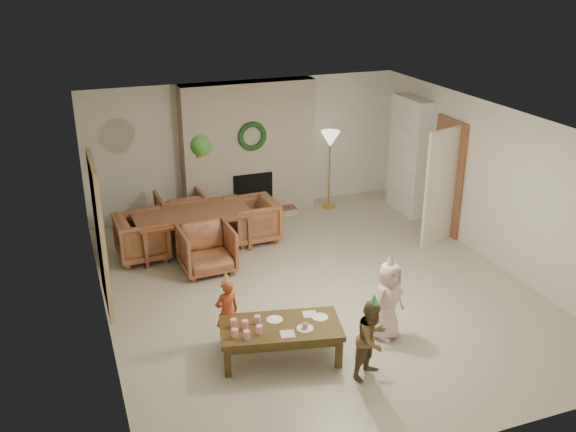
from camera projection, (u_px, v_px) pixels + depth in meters
name	position (u px, v px, depth m)	size (l,w,h in m)	color
floor	(316.00, 288.00, 9.43)	(7.00, 7.00, 0.00)	#B7B29E
ceiling	(319.00, 123.00, 8.49)	(7.00, 7.00, 0.00)	white
wall_back	(246.00, 146.00, 12.00)	(7.00, 7.00, 0.00)	silver
wall_front	(464.00, 339.00, 5.92)	(7.00, 7.00, 0.00)	silver
wall_left	(98.00, 241.00, 7.99)	(7.00, 7.00, 0.00)	silver
wall_right	(494.00, 185.00, 9.93)	(7.00, 7.00, 0.00)	silver
fireplace_mass	(249.00, 149.00, 11.83)	(2.50, 0.40, 2.50)	#512C15
fireplace_hearth	(256.00, 215.00, 11.97)	(1.60, 0.30, 0.12)	#5A2018
fireplace_firebox	(253.00, 192.00, 11.97)	(0.75, 0.12, 0.75)	black
fireplace_wreath	(252.00, 136.00, 11.52)	(0.54, 0.54, 0.10)	#173E1B
floor_lamp_base	(329.00, 206.00, 12.52)	(0.28, 0.28, 0.03)	gold
floor_lamp_post	(329.00, 172.00, 12.26)	(0.03, 0.03, 1.37)	gold
floor_lamp_shade	(330.00, 139.00, 12.01)	(0.37, 0.37, 0.31)	beige
bookshelf_carcass	(409.00, 156.00, 11.93)	(0.30, 1.00, 2.20)	white
bookshelf_shelf_a	(406.00, 189.00, 12.17)	(0.30, 0.92, 0.03)	white
bookshelf_shelf_b	(407.00, 169.00, 12.02)	(0.30, 0.92, 0.03)	white
bookshelf_shelf_c	(409.00, 148.00, 11.87)	(0.30, 0.92, 0.03)	white
bookshelf_shelf_d	(410.00, 127.00, 11.72)	(0.30, 0.92, 0.03)	white
books_row_lower	(410.00, 184.00, 11.98)	(0.20, 0.40, 0.24)	maroon
books_row_mid	(406.00, 161.00, 12.01)	(0.20, 0.44, 0.24)	#22597D
books_row_upper	(411.00, 143.00, 11.73)	(0.20, 0.36, 0.22)	#C57A2A
door_frame	(447.00, 177.00, 11.05)	(0.05, 0.86, 2.04)	brown
door_leaf	(441.00, 187.00, 10.60)	(0.05, 0.80, 2.00)	beige
curtain_panel	(100.00, 234.00, 8.18)	(0.06, 1.20, 2.00)	beige
dining_table	(193.00, 231.00, 10.56)	(1.90, 1.06, 0.67)	brown
dining_chair_near	(207.00, 249.00, 9.83)	(0.79, 0.81, 0.74)	brown
dining_chair_far	(181.00, 212.00, 11.26)	(0.79, 0.81, 0.74)	brown
dining_chair_left	(142.00, 237.00, 10.25)	(0.79, 0.81, 0.74)	brown
dining_chair_right	(252.00, 220.00, 10.92)	(0.79, 0.81, 0.74)	brown
hanging_plant_cord	(200.00, 131.00, 9.51)	(0.01, 0.01, 0.70)	tan
hanging_plant_pot	(201.00, 153.00, 9.64)	(0.16, 0.16, 0.12)	#955F30
hanging_plant_foliage	(201.00, 146.00, 9.59)	(0.32, 0.32, 0.32)	#23531B
coffee_table_top	(281.00, 328.00, 7.66)	(1.46, 0.73, 0.07)	#4C3A19
coffee_table_apron	(281.00, 333.00, 7.69)	(1.34, 0.62, 0.09)	#4C3A19
coffee_leg_fl	(228.00, 362.00, 7.39)	(0.08, 0.08, 0.38)	#4C3A19
coffee_leg_fr	(339.00, 353.00, 7.56)	(0.08, 0.08, 0.38)	#4C3A19
coffee_leg_bl	(225.00, 334.00, 7.93)	(0.08, 0.08, 0.38)	#4C3A19
coffee_leg_br	(329.00, 327.00, 8.10)	(0.08, 0.08, 0.38)	#4C3A19
cup_a	(235.00, 333.00, 7.40)	(0.08, 0.08, 0.10)	white
cup_b	(234.00, 323.00, 7.61)	(0.08, 0.08, 0.10)	white
cup_c	(247.00, 335.00, 7.37)	(0.08, 0.08, 0.10)	white
cup_d	(245.00, 324.00, 7.57)	(0.08, 0.08, 0.10)	white
cup_e	(259.00, 330.00, 7.47)	(0.08, 0.08, 0.10)	white
cup_f	(258.00, 320.00, 7.67)	(0.08, 0.08, 0.10)	white
plate_a	(275.00, 320.00, 7.76)	(0.20, 0.20, 0.01)	white
plate_b	(305.00, 328.00, 7.58)	(0.20, 0.20, 0.01)	white
plate_c	(320.00, 317.00, 7.81)	(0.20, 0.20, 0.01)	white
food_scoop	(305.00, 325.00, 7.56)	(0.08, 0.08, 0.08)	tan
napkin_left	(287.00, 334.00, 7.47)	(0.17, 0.17, 0.01)	#E4A8AC
napkin_right	(310.00, 314.00, 7.88)	(0.17, 0.17, 0.01)	#E4A8AC
child_red	(227.00, 312.00, 7.93)	(0.33, 0.21, 0.90)	#AA4124
party_hat_red	(226.00, 278.00, 7.75)	(0.12, 0.12, 0.17)	gold
child_plaid	(372.00, 339.00, 7.31)	(0.47, 0.37, 0.97)	brown
party_hat_plaid	(374.00, 299.00, 7.11)	(0.11, 0.11, 0.16)	#4DB558
child_pink	(388.00, 301.00, 8.04)	(0.51, 0.33, 1.05)	#F7C5CD
party_hat_pink	(391.00, 260.00, 7.83)	(0.14, 0.14, 0.19)	#AAAAB0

